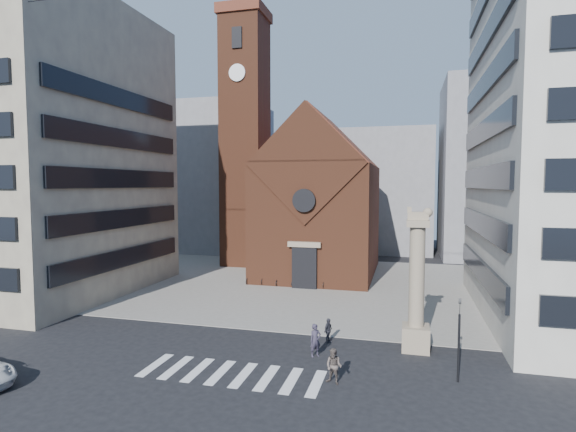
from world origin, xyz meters
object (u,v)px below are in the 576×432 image
(pedestrian_0, at_px, (315,340))
(scooter_0, at_px, (252,278))
(pedestrian_1, at_px, (334,366))
(traffic_light, at_px, (459,338))
(lion_column, at_px, (417,294))
(pedestrian_2, at_px, (328,330))

(pedestrian_0, distance_m, scooter_0, 19.90)
(pedestrian_0, bearing_deg, pedestrian_1, -104.86)
(traffic_light, height_order, scooter_0, traffic_light)
(lion_column, relative_size, pedestrian_2, 5.64)
(scooter_0, bearing_deg, pedestrian_1, -45.42)
(traffic_light, height_order, pedestrian_2, traffic_light)
(pedestrian_1, distance_m, pedestrian_2, 5.93)
(lion_column, height_order, pedestrian_2, lion_column)
(traffic_light, distance_m, scooter_0, 25.77)
(traffic_light, bearing_deg, pedestrian_0, 168.94)
(pedestrian_1, xyz_separation_m, scooter_0, (-11.59, 20.50, -0.33))
(lion_column, distance_m, pedestrian_2, 5.97)
(pedestrian_0, distance_m, pedestrian_2, 2.53)
(pedestrian_1, bearing_deg, pedestrian_2, 119.37)
(traffic_light, xyz_separation_m, scooter_0, (-17.64, 18.70, -1.72))
(pedestrian_0, xyz_separation_m, pedestrian_2, (0.33, 2.50, -0.19))
(pedestrian_0, distance_m, pedestrian_1, 3.66)
(pedestrian_0, xyz_separation_m, scooter_0, (-9.99, 17.21, -0.39))
(lion_column, distance_m, pedestrian_0, 6.68)
(traffic_light, xyz_separation_m, pedestrian_0, (-7.65, 1.50, -1.33))
(lion_column, xyz_separation_m, scooter_0, (-15.65, 14.70, -2.89))
(lion_column, xyz_separation_m, pedestrian_0, (-5.66, -2.50, -2.50))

